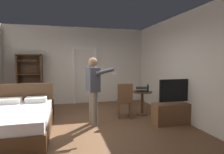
# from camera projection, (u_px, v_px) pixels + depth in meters

# --- Properties ---
(ground_plane) EXTENTS (6.09, 6.09, 0.00)m
(ground_plane) POSITION_uv_depth(u_px,v_px,m) (87.00, 128.00, 4.52)
(ground_plane) COLOR brown
(wall_back) EXTENTS (5.38, 0.12, 2.89)m
(wall_back) POSITION_uv_depth(u_px,v_px,m) (78.00, 66.00, 7.13)
(wall_back) COLOR silver
(wall_back) RESTS_ON ground_plane
(wall_right) EXTENTS (0.12, 5.78, 2.89)m
(wall_right) POSITION_uv_depth(u_px,v_px,m) (184.00, 67.00, 5.04)
(wall_right) COLOR silver
(wall_right) RESTS_ON ground_plane
(doorway_frame) EXTENTS (0.93, 0.08, 2.13)m
(doorway_frame) POSITION_uv_depth(u_px,v_px,m) (85.00, 71.00, 7.13)
(doorway_frame) COLOR white
(doorway_frame) RESTS_ON ground_plane
(bed) EXTENTS (1.40, 2.09, 1.02)m
(bed) POSITION_uv_depth(u_px,v_px,m) (17.00, 121.00, 4.09)
(bed) COLOR #4C331E
(bed) RESTS_ON ground_plane
(bookshelf) EXTENTS (0.84, 0.32, 1.85)m
(bookshelf) POSITION_uv_depth(u_px,v_px,m) (30.00, 79.00, 6.54)
(bookshelf) COLOR #4C331E
(bookshelf) RESTS_ON ground_plane
(tv_flatscreen) EXTENTS (1.23, 0.40, 1.15)m
(tv_flatscreen) POSITION_uv_depth(u_px,v_px,m) (176.00, 111.00, 4.82)
(tv_flatscreen) COLOR brown
(tv_flatscreen) RESTS_ON ground_plane
(side_table) EXTENTS (0.59, 0.59, 0.70)m
(side_table) POSITION_uv_depth(u_px,v_px,m) (142.00, 99.00, 5.66)
(side_table) COLOR brown
(side_table) RESTS_ON ground_plane
(laptop) EXTENTS (0.42, 0.42, 0.15)m
(laptop) POSITION_uv_depth(u_px,v_px,m) (141.00, 90.00, 5.58)
(laptop) COLOR black
(laptop) RESTS_ON side_table
(bottle_on_table) EXTENTS (0.06, 0.06, 0.23)m
(bottle_on_table) POSITION_uv_depth(u_px,v_px,m) (148.00, 88.00, 5.58)
(bottle_on_table) COLOR #15462B
(bottle_on_table) RESTS_ON side_table
(wooden_chair) EXTENTS (0.49, 0.49, 0.99)m
(wooden_chair) POSITION_uv_depth(u_px,v_px,m) (125.00, 99.00, 5.26)
(wooden_chair) COLOR brown
(wooden_chair) RESTS_ON ground_plane
(person_blue_shirt) EXTENTS (0.72, 0.57, 1.70)m
(person_blue_shirt) POSITION_uv_depth(u_px,v_px,m) (93.00, 86.00, 4.69)
(person_blue_shirt) COLOR gray
(person_blue_shirt) RESTS_ON ground_plane
(suitcase_dark) EXTENTS (0.55, 0.42, 0.39)m
(suitcase_dark) POSITION_uv_depth(u_px,v_px,m) (44.00, 108.00, 5.60)
(suitcase_dark) COLOR black
(suitcase_dark) RESTS_ON ground_plane
(suitcase_small) EXTENTS (0.50, 0.34, 0.40)m
(suitcase_small) POSITION_uv_depth(u_px,v_px,m) (45.00, 107.00, 5.76)
(suitcase_small) COLOR black
(suitcase_small) RESTS_ON ground_plane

